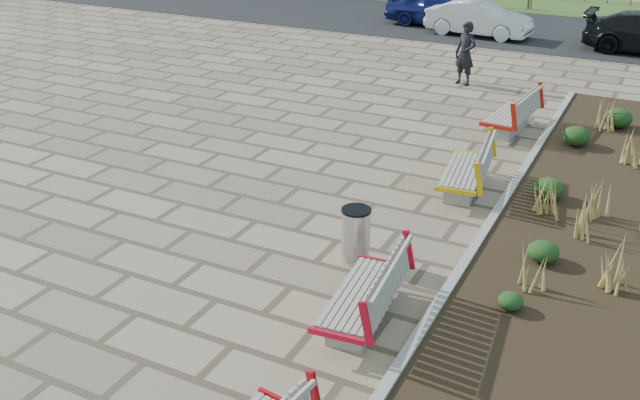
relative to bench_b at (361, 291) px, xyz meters
The scene contains 12 objects.
ground 3.32m from the bench_b, 156.04° to the right, with size 120.00×120.00×0.00m, color #816F59.
planting_bed 4.92m from the bench_b, 48.45° to the left, with size 4.50×18.00×0.10m, color black.
planting_curb 3.80m from the bench_b, 75.92° to the left, with size 0.16×18.00×0.15m, color gray.
grass_verge_far 26.84m from the bench_b, 96.42° to the left, with size 80.00×5.00×0.04m, color #33511E.
road 20.89m from the bench_b, 98.26° to the left, with size 80.00×7.00×0.02m, color black.
bench_b is the anchor object (origin of this frame).
bench_c 5.06m from the bench_b, 90.00° to the left, with size 0.90×2.10×1.00m, color #D09C0A, non-canonical shape.
bench_d 8.97m from the bench_b, 90.00° to the left, with size 0.90×2.10×1.00m, color #AB130B, non-canonical shape.
litter_bin 1.73m from the bench_b, 116.80° to the left, with size 0.47×0.47×0.93m, color #B2B2B7.
pedestrian 12.61m from the bench_b, 99.96° to the left, with size 0.67×0.44×1.84m, color black.
car_blue 20.79m from the bench_b, 105.31° to the left, with size 1.70×4.23×1.44m, color navy.
car_silver 19.26m from the bench_b, 100.64° to the left, with size 1.37×3.92×1.29m, color #B4B6BC.
Camera 1 is at (6.35, -6.56, 6.02)m, focal length 40.00 mm.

